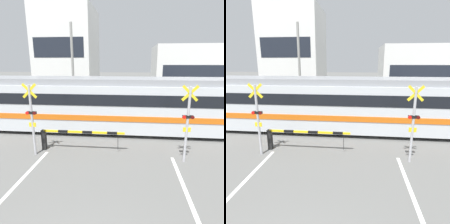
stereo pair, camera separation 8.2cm
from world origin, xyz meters
The scene contains 11 objects.
rail_track_near centered at (0.00, 9.70, 0.04)m, with size 50.00×0.10×0.08m.
rail_track_far centered at (0.00, 11.13, 0.04)m, with size 50.00×0.10×0.08m.
commuter_train centered at (-3.37, 10.42, 1.79)m, with size 21.10×3.05×3.35m.
crossing_barrier_near centered at (-2.11, 7.12, 0.77)m, with size 4.14×0.20×1.05m.
crossing_barrier_far centered at (2.11, 13.31, 0.77)m, with size 4.14×0.20×1.05m.
crossing_signal_left centered at (-3.45, 6.53, 1.88)m, with size 0.68×0.15×3.40m.
crossing_signal_right centered at (3.45, 6.53, 1.88)m, with size 0.68×0.15×3.40m.
pedestrian centered at (0.30, 15.34, 0.88)m, with size 0.38×0.22×1.55m.
building_left_of_street centered at (-6.92, 23.42, 5.26)m, with size 6.64×7.03×10.51m.
building_right_of_street centered at (7.54, 23.42, 3.05)m, with size 7.87×7.03×6.10m.
utility_pole_streetside centered at (-4.20, 15.81, 3.77)m, with size 0.22×0.22×7.54m.
Camera 2 is at (1.16, -1.83, 4.34)m, focal length 32.00 mm.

